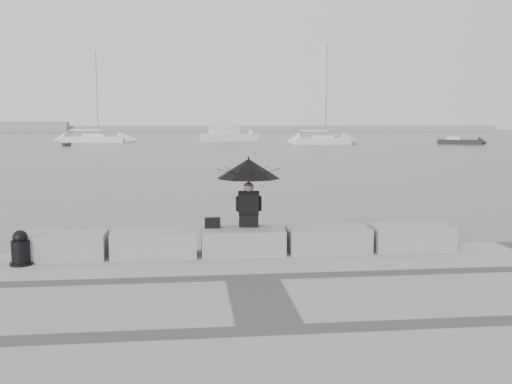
{
  "coord_description": "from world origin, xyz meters",
  "views": [
    {
      "loc": [
        -0.96,
        -11.31,
        3.1
      ],
      "look_at": [
        0.65,
        3.0,
        1.29
      ],
      "focal_mm": 40.0,
      "sensor_mm": 36.0,
      "label": 1
    }
  ],
  "objects": [
    {
      "name": "bag",
      "position": [
        -0.58,
        -0.25,
        1.1
      ],
      "size": [
        0.31,
        0.17,
        0.2
      ],
      "primitive_type": "cube",
      "color": "black",
      "rests_on": "stone_block_centre"
    },
    {
      "name": "stone_block_left",
      "position": [
        -1.7,
        -0.45,
        0.75
      ],
      "size": [
        1.6,
        0.8,
        0.5
      ],
      "primitive_type": "cube",
      "color": "gray",
      "rests_on": "promenade"
    },
    {
      "name": "motor_cruiser",
      "position": [
        4.56,
        73.36,
        0.89
      ],
      "size": [
        8.67,
        4.91,
        4.5
      ],
      "rotation": [
        0.0,
        0.0,
        0.27
      ],
      "color": "white",
      "rests_on": "ground"
    },
    {
      "name": "sailboat_left",
      "position": [
        -14.76,
        72.16,
        0.51
      ],
      "size": [
        9.07,
        3.74,
        12.9
      ],
      "rotation": [
        0.0,
        0.0,
        -0.16
      ],
      "color": "white",
      "rests_on": "ground"
    },
    {
      "name": "stone_block_right",
      "position": [
        1.7,
        -0.45,
        0.75
      ],
      "size": [
        1.6,
        0.8,
        0.5
      ],
      "primitive_type": "cube",
      "color": "gray",
      "rests_on": "promenade"
    },
    {
      "name": "small_motorboat",
      "position": [
        33.95,
        60.08,
        0.32
      ],
      "size": [
        5.61,
        4.05,
        1.1
      ],
      "rotation": [
        0.0,
        0.0,
        -0.5
      ],
      "color": "black",
      "rests_on": "ground"
    },
    {
      "name": "stone_block_centre",
      "position": [
        0.0,
        -0.45,
        0.75
      ],
      "size": [
        1.6,
        0.8,
        0.5
      ],
      "primitive_type": "cube",
      "color": "gray",
      "rests_on": "promenade"
    },
    {
      "name": "sailboat_right",
      "position": [
        15.84,
        61.34,
        0.53
      ],
      "size": [
        7.23,
        2.82,
        12.9
      ],
      "rotation": [
        0.0,
        0.0,
        0.06
      ],
      "color": "white",
      "rests_on": "ground"
    },
    {
      "name": "stone_block_far_right",
      "position": [
        3.4,
        -0.45,
        0.75
      ],
      "size": [
        1.6,
        0.8,
        0.5
      ],
      "primitive_type": "cube",
      "color": "gray",
      "rests_on": "promenade"
    },
    {
      "name": "mooring_bollard",
      "position": [
        -4.05,
        -0.86,
        0.77
      ],
      "size": [
        0.41,
        0.41,
        0.65
      ],
      "color": "black",
      "rests_on": "promenade"
    },
    {
      "name": "distant_landmass",
      "position": [
        -8.14,
        154.51,
        0.9
      ],
      "size": [
        180.0,
        8.0,
        2.8
      ],
      "color": "gray",
      "rests_on": "ground"
    },
    {
      "name": "ground",
      "position": [
        0.0,
        0.0,
        0.0
      ],
      "size": [
        360.0,
        360.0,
        0.0
      ],
      "primitive_type": "plane",
      "color": "#484A4D",
      "rests_on": "ground"
    },
    {
      "name": "seated_person",
      "position": [
        0.15,
        -0.15,
        2.02
      ],
      "size": [
        1.28,
        1.28,
        1.39
      ],
      "rotation": [
        0.0,
        0.0,
        -0.12
      ],
      "color": "black",
      "rests_on": "stone_block_centre"
    },
    {
      "name": "dinghy",
      "position": [
        -16.25,
        60.65,
        0.24
      ],
      "size": [
        2.92,
        1.42,
        0.48
      ],
      "primitive_type": "imported",
      "rotation": [
        0.0,
        0.0,
        0.08
      ],
      "color": "gray",
      "rests_on": "ground"
    },
    {
      "name": "stone_block_far_left",
      "position": [
        -3.4,
        -0.45,
        0.75
      ],
      "size": [
        1.6,
        0.8,
        0.5
      ],
      "primitive_type": "cube",
      "color": "gray",
      "rests_on": "promenade"
    }
  ]
}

